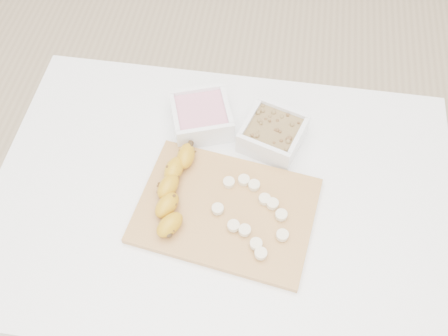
# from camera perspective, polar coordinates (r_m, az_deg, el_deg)

# --- Properties ---
(ground) EXTENTS (3.50, 3.50, 0.00)m
(ground) POSITION_cam_1_polar(r_m,az_deg,el_deg) (1.77, -0.15, -15.17)
(ground) COLOR #C6AD89
(ground) RESTS_ON ground
(table) EXTENTS (1.00, 0.70, 0.75)m
(table) POSITION_cam_1_polar(r_m,az_deg,el_deg) (1.16, -0.22, -5.39)
(table) COLOR white
(table) RESTS_ON ground
(bowl_yogurt) EXTENTS (0.17, 0.17, 0.06)m
(bowl_yogurt) POSITION_cam_1_polar(r_m,az_deg,el_deg) (1.16, -2.62, 5.96)
(bowl_yogurt) COLOR white
(bowl_yogurt) RESTS_ON table
(bowl_granola) EXTENTS (0.16, 0.16, 0.06)m
(bowl_granola) POSITION_cam_1_polar(r_m,az_deg,el_deg) (1.14, 5.62, 3.97)
(bowl_granola) COLOR white
(bowl_granola) RESTS_ON table
(cutting_board) EXTENTS (0.40, 0.31, 0.01)m
(cutting_board) POSITION_cam_1_polar(r_m,az_deg,el_deg) (1.05, 0.22, -4.84)
(cutting_board) COLOR #B68B48
(cutting_board) RESTS_ON table
(banana) EXTENTS (0.10, 0.23, 0.04)m
(banana) POSITION_cam_1_polar(r_m,az_deg,el_deg) (1.05, -5.73, -2.58)
(banana) COLOR #B98311
(banana) RESTS_ON cutting_board
(banana_slices) EXTENTS (0.16, 0.19, 0.02)m
(banana_slices) POSITION_cam_1_polar(r_m,az_deg,el_deg) (1.03, 3.35, -5.14)
(banana_slices) COLOR beige
(banana_slices) RESTS_ON cutting_board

